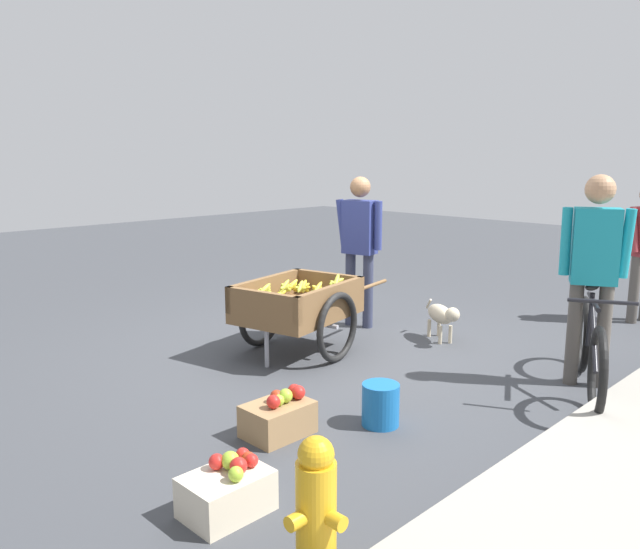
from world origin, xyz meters
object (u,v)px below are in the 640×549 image
(cyclist_person, at_px, (594,261))
(fire_hydrant, at_px, (316,509))
(vendor_person, at_px, (360,238))
(bicycle, at_px, (590,349))
(apple_crate, at_px, (279,416))
(fruit_cart, at_px, (298,308))
(plastic_bucket, at_px, (381,405))
(dog, at_px, (442,315))
(mixed_fruit_crate, at_px, (228,490))

(cyclist_person, height_order, fire_hydrant, cyclist_person)
(vendor_person, xyz_separation_m, bicycle, (0.17, 2.56, -0.62))
(apple_crate, bearing_deg, fruit_cart, -137.18)
(fruit_cart, relative_size, plastic_bucket, 5.96)
(bicycle, height_order, dog, bicycle)
(bicycle, height_order, fire_hydrant, bicycle)
(fire_hydrant, bearing_deg, bicycle, -178.60)
(bicycle, xyz_separation_m, dog, (-0.33, -1.60, -0.08))
(apple_crate, bearing_deg, bicycle, 153.13)
(bicycle, xyz_separation_m, apple_crate, (2.24, -1.13, -0.22))
(plastic_bucket, bearing_deg, vendor_person, -135.10)
(cyclist_person, bearing_deg, apple_crate, -24.13)
(cyclist_person, bearing_deg, fire_hydrant, 2.62)
(cyclist_person, bearing_deg, dog, -97.47)
(fire_hydrant, relative_size, plastic_bucket, 2.26)
(bicycle, relative_size, apple_crate, 3.39)
(plastic_bucket, relative_size, mixed_fruit_crate, 0.67)
(vendor_person, distance_m, apple_crate, 2.93)
(fruit_cart, bearing_deg, bicycle, 112.02)
(cyclist_person, relative_size, mixed_fruit_crate, 3.86)
(mixed_fruit_crate, bearing_deg, dog, -163.87)
(dog, height_order, apple_crate, dog)
(bicycle, relative_size, cyclist_person, 0.88)
(fire_hydrant, bearing_deg, dog, -153.93)
(cyclist_person, relative_size, dog, 2.85)
(dog, xyz_separation_m, mixed_fruit_crate, (3.38, 0.98, -0.14))
(apple_crate, bearing_deg, dog, -169.81)
(cyclist_person, distance_m, apple_crate, 2.75)
(bicycle, height_order, plastic_bucket, bicycle)
(fruit_cart, bearing_deg, cyclist_person, 115.48)
(cyclist_person, distance_m, plastic_bucket, 2.09)
(cyclist_person, xyz_separation_m, mixed_fruit_crate, (3.18, -0.55, -0.90))
(dog, bearing_deg, apple_crate, 10.19)
(fire_hydrant, height_order, plastic_bucket, fire_hydrant)
(vendor_person, xyz_separation_m, apple_crate, (2.41, 1.43, -0.84))
(fruit_cart, xyz_separation_m, vendor_person, (-1.12, -0.23, 0.53))
(cyclist_person, xyz_separation_m, apple_crate, (2.37, -1.06, -0.89))
(cyclist_person, relative_size, plastic_bucket, 5.72)
(vendor_person, height_order, mixed_fruit_crate, vendor_person)
(mixed_fruit_crate, bearing_deg, cyclist_person, 170.23)
(plastic_bucket, xyz_separation_m, mixed_fruit_crate, (1.41, 0.13, -0.02))
(fruit_cart, height_order, bicycle, bicycle)
(bicycle, distance_m, apple_crate, 2.52)
(vendor_person, height_order, apple_crate, vendor_person)
(bicycle, bearing_deg, vendor_person, -93.90)
(vendor_person, relative_size, plastic_bucket, 5.45)
(vendor_person, height_order, plastic_bucket, vendor_person)
(dog, distance_m, fire_hydrant, 3.81)
(bicycle, relative_size, mixed_fruit_crate, 3.39)
(fruit_cart, bearing_deg, fire_hydrant, 48.39)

